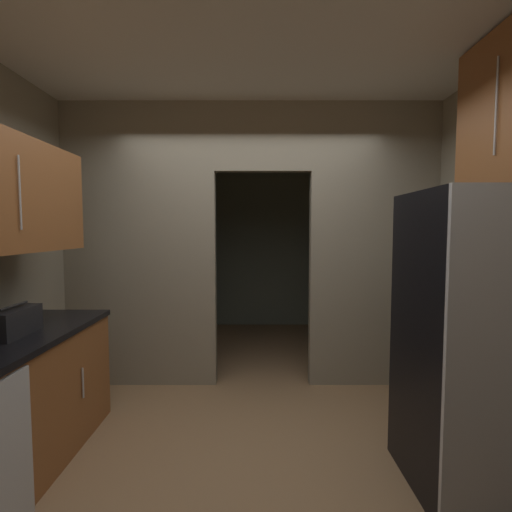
% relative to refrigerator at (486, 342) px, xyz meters
% --- Properties ---
extents(ground, '(20.00, 20.00, 0.00)m').
position_rel_refrigerator_xyz_m(ground, '(-1.42, 0.18, -0.90)').
color(ground, '#93704C').
extents(kitchen_overhead_slab, '(4.10, 6.76, 0.06)m').
position_rel_refrigerator_xyz_m(kitchen_overhead_slab, '(-1.42, 0.59, 1.94)').
color(kitchen_overhead_slab, silver).
extents(kitchen_partition, '(3.70, 0.12, 2.81)m').
position_rel_refrigerator_xyz_m(kitchen_partition, '(-1.45, 1.56, 0.59)').
color(kitchen_partition, gray).
rests_on(kitchen_partition, ground).
extents(adjoining_room_shell, '(3.70, 2.47, 2.81)m').
position_rel_refrigerator_xyz_m(adjoining_room_shell, '(-1.42, 3.30, 0.51)').
color(adjoining_room_shell, gray).
rests_on(adjoining_room_shell, ground).
extents(refrigerator, '(0.85, 0.79, 1.79)m').
position_rel_refrigerator_xyz_m(refrigerator, '(0.00, 0.00, 0.00)').
color(refrigerator, black).
rests_on(refrigerator, ground).
extents(lower_cabinet_run, '(0.67, 1.83, 0.89)m').
position_rel_refrigerator_xyz_m(lower_cabinet_run, '(-2.94, 0.03, -0.45)').
color(lower_cabinet_run, brown).
rests_on(lower_cabinet_run, ground).
extents(boombox, '(0.16, 0.38, 0.20)m').
position_rel_refrigerator_xyz_m(boombox, '(-2.91, 0.16, 0.08)').
color(boombox, black).
rests_on(boombox, lower_cabinet_run).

